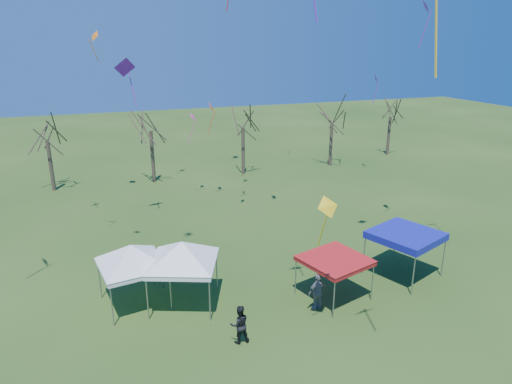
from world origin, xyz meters
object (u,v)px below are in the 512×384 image
(person_grey, at_px, (318,292))
(tree_4, at_px, (333,106))
(tent_red, at_px, (336,245))
(tent_white_mid, at_px, (182,246))
(tree_2, at_px, (149,112))
(tree_5, at_px, (392,103))
(tent_blue, at_px, (406,236))
(tent_white_west, at_px, (131,249))
(tree_1, at_px, (45,122))
(tree_3, at_px, (243,110))
(person_dark, at_px, (240,324))

(person_grey, bearing_deg, tree_4, -128.53)
(tent_red, bearing_deg, tent_white_mid, 164.64)
(tree_2, xyz_separation_m, tree_5, (26.09, 1.69, -0.56))
(tree_4, distance_m, tree_5, 8.62)
(tent_blue, bearing_deg, tree_4, 71.08)
(tent_red, bearing_deg, tent_white_west, 163.67)
(tree_1, xyz_separation_m, tent_white_mid, (6.99, -21.32, -2.76))
(tree_1, height_order, tent_red, tree_1)
(tree_4, relative_size, tent_blue, 1.93)
(tree_3, height_order, tent_white_mid, tree_3)
(tree_4, xyz_separation_m, person_grey, (-13.35, -23.29, -5.14))
(tent_red, xyz_separation_m, person_dark, (-5.43, -1.83, -1.98))
(tent_red, distance_m, person_dark, 6.06)
(tree_3, bearing_deg, tree_4, -0.26)
(tree_3, distance_m, tree_4, 9.32)
(tree_2, bearing_deg, person_grey, -79.54)
(tree_1, relative_size, person_dark, 4.44)
(tree_3, relative_size, tent_red, 2.07)
(tent_white_mid, height_order, tent_red, tent_white_mid)
(tree_5, xyz_separation_m, person_grey, (-21.72, -25.36, -4.81))
(person_grey, bearing_deg, tent_white_west, -31.70)
(tent_white_west, height_order, tent_blue, tent_white_west)
(tree_3, bearing_deg, tent_white_mid, -115.34)
(tree_5, xyz_separation_m, tent_white_mid, (-27.50, -22.74, -2.70))
(tent_blue, bearing_deg, tree_2, 114.73)
(tree_3, xyz_separation_m, tent_white_west, (-12.06, -19.93, -3.19))
(tree_1, bearing_deg, tent_white_west, -77.01)
(tree_2, relative_size, tree_3, 1.03)
(tent_white_mid, bearing_deg, tent_red, -15.36)
(tent_white_west, relative_size, person_dark, 2.36)
(tree_3, xyz_separation_m, tree_4, (9.32, -0.04, -0.02))
(tent_white_west, bearing_deg, tent_blue, -8.02)
(tree_1, height_order, tree_4, tree_4)
(tree_5, relative_size, tent_red, 1.95)
(tree_1, xyz_separation_m, tree_3, (16.80, -0.60, 0.29))
(tree_3, xyz_separation_m, tent_white_mid, (-9.81, -20.72, -3.04))
(tree_2, height_order, person_dark, tree_2)
(tree_2, xyz_separation_m, person_dark, (0.16, -24.80, -5.44))
(tent_blue, height_order, person_grey, tent_blue)
(tree_4, xyz_separation_m, tent_blue, (-7.49, -21.84, -3.77))
(tent_white_west, relative_size, tent_white_mid, 1.01)
(tree_1, height_order, tent_white_mid, tree_1)
(tent_white_west, distance_m, tent_blue, 14.05)
(tent_red, bearing_deg, tree_4, 61.76)
(tree_2, height_order, person_grey, tree_2)
(tree_1, distance_m, tent_white_west, 21.27)
(tree_3, height_order, person_grey, tree_3)
(tent_white_west, relative_size, person_grey, 2.19)
(tree_4, xyz_separation_m, person_dark, (-17.56, -24.43, -5.21))
(tree_2, distance_m, person_dark, 25.39)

